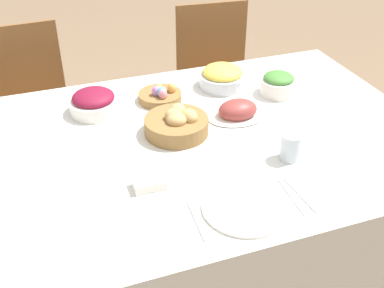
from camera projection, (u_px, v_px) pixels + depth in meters
ground_plane at (187, 274)px, 2.18m from camera, size 12.00×12.00×0.00m
dining_table at (186, 214)px, 1.98m from camera, size 1.87×1.18×0.73m
chair_far_left at (30, 107)px, 2.51m from camera, size 0.44×0.44×0.88m
chair_far_right at (217, 78)px, 2.80m from camera, size 0.45×0.45×0.88m
bread_basket at (177, 124)px, 1.80m from camera, size 0.24×0.24×0.11m
egg_basket at (161, 95)px, 2.03m from camera, size 0.18×0.18×0.08m
ham_platter at (238, 111)px, 1.91m from camera, size 0.24×0.17×0.08m
pineapple_bowl at (222, 77)px, 2.13m from camera, size 0.21×0.21×0.10m
beet_salad_bowl at (94, 102)px, 1.93m from camera, size 0.20×0.20×0.10m
green_salad_bowl at (278, 84)px, 2.07m from camera, size 0.15×0.15×0.10m
dinner_plate at (246, 207)px, 1.46m from camera, size 0.27×0.27×0.01m
fork at (196, 220)px, 1.42m from camera, size 0.02×0.18×0.00m
knife at (292, 197)px, 1.51m from camera, size 0.02×0.18×0.00m
spoon at (300, 194)px, 1.52m from camera, size 0.02×0.18×0.00m
drinking_cup at (291, 147)px, 1.66m from camera, size 0.07×0.07×0.10m
butter_dish at (149, 183)px, 1.54m from camera, size 0.11×0.07×0.03m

